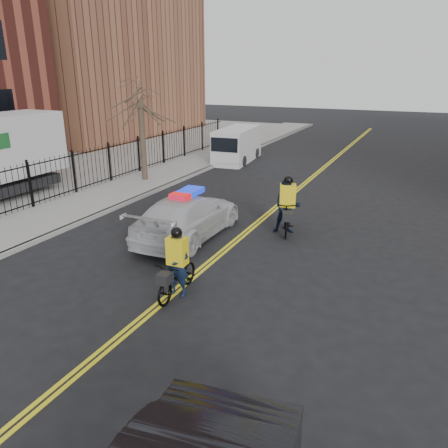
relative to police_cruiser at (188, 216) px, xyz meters
name	(u,v)px	position (x,y,z in m)	size (l,w,h in m)	color
ground	(167,298)	(1.67, -4.07, -0.75)	(120.00, 120.00, 0.00)	black
center_line_left	(269,211)	(1.59, 3.93, -0.75)	(0.10, 60.00, 0.01)	yellow
center_line_right	(273,212)	(1.75, 3.93, -0.75)	(0.10, 60.00, 0.01)	yellow
sidewalk	(123,190)	(-5.83, 3.93, -0.68)	(3.00, 60.00, 0.15)	gray
curb	(149,193)	(-4.33, 3.93, -0.68)	(0.20, 60.00, 0.15)	gray
iron_fence	(96,168)	(-7.33, 3.93, 0.25)	(0.12, 28.00, 2.00)	black
warehouse_far	(87,52)	(-21.33, 19.93, 6.25)	(14.00, 18.00, 14.00)	brown
street_tree	(141,112)	(-5.93, 5.93, 2.78)	(3.20, 3.20, 4.80)	#3B3023
police_cruiser	(188,216)	(0.00, 0.00, 0.00)	(2.18, 5.18, 1.65)	silver
cargo_van	(237,145)	(-3.82, 12.92, 0.26)	(2.26, 5.09, 2.07)	silver
cyclist_near	(178,272)	(1.84, -3.76, -0.11)	(0.72, 1.91, 1.85)	black
cyclist_far	(287,211)	(2.97, 1.80, 0.07)	(1.22, 2.14, 2.08)	black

